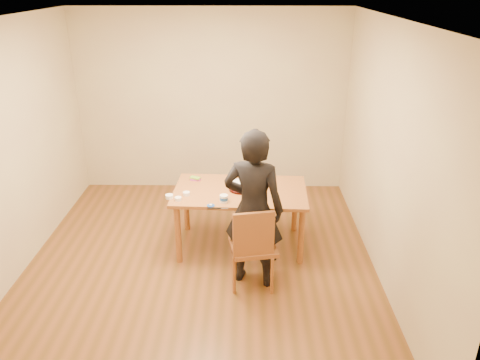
{
  "coord_description": "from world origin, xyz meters",
  "views": [
    {
      "loc": [
        0.53,
        -4.56,
        3.06
      ],
      "look_at": [
        0.45,
        0.41,
        0.9
      ],
      "focal_mm": 35.0,
      "sensor_mm": 36.0,
      "label": 1
    }
  ],
  "objects_px": {
    "cake_plate": "(241,189)",
    "cake": "(241,185)",
    "dining_chair": "(253,247)",
    "person": "(254,209)",
    "dining_table": "(240,191)"
  },
  "relations": [
    {
      "from": "cake_plate",
      "to": "cake",
      "type": "xyz_separation_m",
      "value": [
        0.0,
        0.0,
        0.05
      ]
    },
    {
      "from": "dining_table",
      "to": "cake",
      "type": "xyz_separation_m",
      "value": [
        0.02,
        0.01,
        0.08
      ]
    },
    {
      "from": "cake_plate",
      "to": "dining_table",
      "type": "bearing_deg",
      "value": -142.15
    },
    {
      "from": "cake",
      "to": "dining_table",
      "type": "bearing_deg",
      "value": -142.15
    },
    {
      "from": "dining_chair",
      "to": "person",
      "type": "distance_m",
      "value": 0.42
    },
    {
      "from": "cake_plate",
      "to": "person",
      "type": "distance_m",
      "value": 0.76
    },
    {
      "from": "dining_table",
      "to": "dining_chair",
      "type": "height_order",
      "value": "dining_table"
    },
    {
      "from": "cake_plate",
      "to": "cake",
      "type": "relative_size",
      "value": 1.38
    },
    {
      "from": "cake_plate",
      "to": "person",
      "type": "bearing_deg",
      "value": -79.69
    },
    {
      "from": "cake",
      "to": "cake_plate",
      "type": "bearing_deg",
      "value": 0.0
    },
    {
      "from": "dining_chair",
      "to": "cake_plate",
      "type": "bearing_deg",
      "value": 88.96
    },
    {
      "from": "dining_table",
      "to": "cake_plate",
      "type": "bearing_deg",
      "value": 40.19
    },
    {
      "from": "dining_chair",
      "to": "cake_plate",
      "type": "height_order",
      "value": "cake_plate"
    },
    {
      "from": "person",
      "to": "dining_chair",
      "type": "bearing_deg",
      "value": 104.56
    },
    {
      "from": "dining_chair",
      "to": "person",
      "type": "height_order",
      "value": "person"
    }
  ]
}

